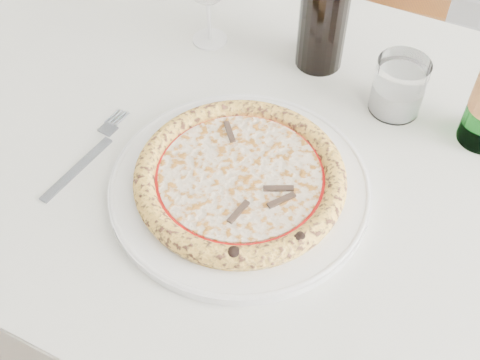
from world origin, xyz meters
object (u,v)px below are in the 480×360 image
at_px(tumbler, 398,89).
at_px(pizza, 240,177).
at_px(plate, 240,185).
at_px(dining_table, 264,181).

bearing_deg(tumbler, pizza, -123.18).
height_order(plate, pizza, pizza).
distance_m(dining_table, tumbler, 0.25).
xyz_separation_m(dining_table, tumbler, (0.16, 0.14, 0.13)).
distance_m(plate, pizza, 0.02).
bearing_deg(tumbler, plate, -123.18).
height_order(dining_table, pizza, pizza).
relative_size(dining_table, pizza, 5.01).
xyz_separation_m(dining_table, plate, (0.00, -0.10, 0.10)).
bearing_deg(pizza, dining_table, 89.99).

